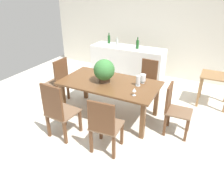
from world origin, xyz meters
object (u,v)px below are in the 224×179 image
object	(u,v)px
wine_glass	(134,90)
wine_bottle_dark	(117,43)
wine_bottle_clear	(109,39)
chair_head_end	(59,79)
crystal_vase_center_near	(138,80)
dining_table	(110,86)
flower_centerpiece	(104,70)
chair_near_left	(58,109)
chair_foot_end	(174,108)
wine_bottle_tall	(137,44)
crystal_vase_left	(143,78)
chair_far_right	(147,79)
side_table	(215,82)
chair_near_right	(104,124)
kitchen_counter	(127,65)

from	to	relation	value
wine_glass	wine_bottle_dark	size ratio (longest dim) A/B	0.56
wine_glass	wine_bottle_clear	world-z (taller)	wine_bottle_clear
chair_head_end	crystal_vase_center_near	world-z (taller)	chair_head_end
dining_table	flower_centerpiece	world-z (taller)	flower_centerpiece
chair_near_left	chair_foot_end	distance (m)	1.99
wine_bottle_tall	crystal_vase_left	bearing A→B (deg)	-65.14
chair_foot_end	crystal_vase_left	world-z (taller)	chair_foot_end
dining_table	chair_head_end	distance (m)	1.26
wine_glass	chair_head_end	bearing A→B (deg)	171.06
chair_head_end	wine_bottle_tall	bearing A→B (deg)	146.98
chair_far_right	side_table	size ratio (longest dim) A/B	1.31
dining_table	flower_centerpiece	bearing A→B (deg)	-159.48
wine_glass	wine_bottle_clear	distance (m)	2.72
dining_table	side_table	size ratio (longest dim) A/B	2.69
wine_glass	wine_bottle_tall	distance (m)	2.15
chair_near_right	wine_bottle_tall	size ratio (longest dim) A/B	3.35
chair_near_left	kitchen_counter	world-z (taller)	chair_near_left
chair_far_right	flower_centerpiece	world-z (taller)	flower_centerpiece
crystal_vase_center_near	kitchen_counter	distance (m)	1.91
side_table	chair_head_end	bearing A→B (deg)	-155.28
crystal_vase_center_near	kitchen_counter	size ratio (longest dim) A/B	0.10
dining_table	chair_head_end	bearing A→B (deg)	-179.92
chair_near_left	crystal_vase_center_near	bearing A→B (deg)	-127.09
flower_centerpiece	dining_table	bearing A→B (deg)	20.52
crystal_vase_left	wine_bottle_tall	size ratio (longest dim) A/B	0.62
dining_table	flower_centerpiece	distance (m)	0.34
chair_foot_end	crystal_vase_left	size ratio (longest dim) A/B	5.20
crystal_vase_left	side_table	world-z (taller)	crystal_vase_left
chair_head_end	wine_bottle_dark	bearing A→B (deg)	160.95
chair_near_left	crystal_vase_center_near	world-z (taller)	chair_near_left
chair_head_end	flower_centerpiece	distance (m)	1.24
crystal_vase_center_near	wine_glass	xyz separation A→B (m)	(0.08, -0.39, -0.01)
wine_bottle_dark	flower_centerpiece	bearing A→B (deg)	-72.11
crystal_vase_left	wine_bottle_clear	bearing A→B (deg)	133.99
chair_near_left	wine_bottle_dark	size ratio (longest dim) A/B	4.22
crystal_vase_center_near	kitchen_counter	bearing A→B (deg)	119.05
chair_head_end	side_table	bearing A→B (deg)	115.79
chair_foot_end	wine_glass	distance (m)	0.77
chair_foot_end	chair_near_left	bearing A→B (deg)	119.93
chair_near_left	flower_centerpiece	world-z (taller)	flower_centerpiece
crystal_vase_left	wine_bottle_tall	distance (m)	1.63
wine_bottle_tall	wine_bottle_clear	distance (m)	0.91
chair_far_right	side_table	bearing A→B (deg)	19.86
dining_table	wine_bottle_tall	bearing A→B (deg)	93.20
chair_foot_end	side_table	xyz separation A→B (m)	(0.57, 1.42, 0.03)
kitchen_counter	wine_bottle_tall	world-z (taller)	wine_bottle_tall
crystal_vase_center_near	wine_bottle_tall	distance (m)	1.76
chair_near_right	side_table	world-z (taller)	chair_near_right
chair_far_right	kitchen_counter	size ratio (longest dim) A/B	0.48
chair_foot_end	wine_bottle_tall	size ratio (longest dim) A/B	3.22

